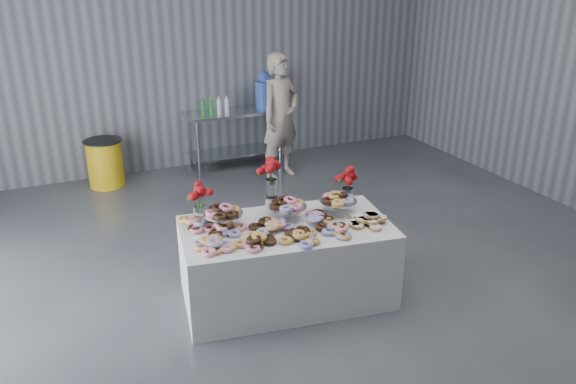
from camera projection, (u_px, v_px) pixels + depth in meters
name	position (u px, v px, depth m)	size (l,w,h in m)	color
ground	(330.00, 312.00, 5.14)	(9.00, 9.00, 0.00)	#37393E
room_walls	(303.00, 11.00, 4.10)	(8.04, 9.04, 4.02)	slate
display_table	(287.00, 262.00, 5.23)	(1.90, 1.00, 0.75)	silver
prep_table	(235.00, 129.00, 8.57)	(1.50, 0.60, 0.90)	silver
donut_mounds	(289.00, 224.00, 5.03)	(1.80, 0.80, 0.09)	gold
cake_stand_left	(223.00, 212.00, 5.04)	(0.36, 0.36, 0.17)	silver
cake_stand_mid	(287.00, 205.00, 5.19)	(0.36, 0.36, 0.17)	silver
cake_stand_right	(338.00, 199.00, 5.31)	(0.36, 0.36, 0.17)	silver
danish_pile	(370.00, 218.00, 5.12)	(0.48, 0.48, 0.11)	white
bouquet_left	(198.00, 194.00, 5.02)	(0.26, 0.26, 0.42)	white
bouquet_right	(348.00, 177.00, 5.42)	(0.26, 0.26, 0.42)	white
bouquet_center	(271.00, 174.00, 5.25)	(0.26, 0.26, 0.57)	silver
water_jug	(264.00, 91.00, 8.56)	(0.28, 0.28, 0.55)	#4470E8
drink_bottles	(215.00, 105.00, 8.21)	(0.54, 0.08, 0.27)	#268C33
person	(281.00, 117.00, 8.10)	(0.66, 0.43, 1.82)	#CC8C93
trash_barrel	(105.00, 163.00, 7.94)	(0.53, 0.53, 0.68)	gold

